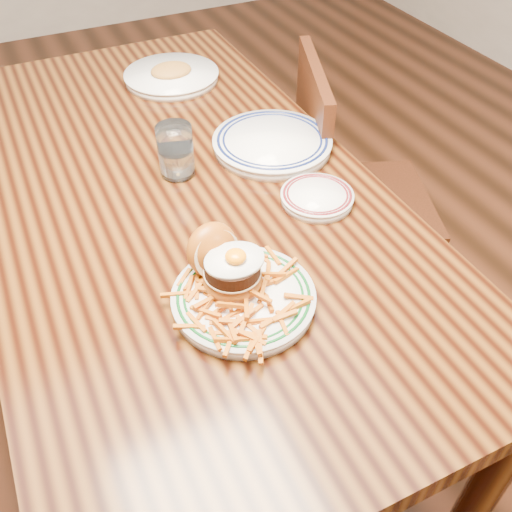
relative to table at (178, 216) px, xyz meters
name	(u,v)px	position (x,y,z in m)	size (l,w,h in m)	color
floor	(198,381)	(0.00, 0.00, -0.66)	(6.00, 6.00, 0.00)	black
table	(178,216)	(0.00, 0.00, 0.00)	(0.85, 1.60, 0.75)	black
chair_right	(344,192)	(0.56, 0.13, -0.20)	(0.52, 0.52, 0.87)	#421B0D
main_plate	(238,286)	(-0.01, -0.38, 0.12)	(0.25, 0.27, 0.12)	white
side_plate	(317,197)	(0.26, -0.19, 0.10)	(0.16, 0.16, 0.02)	white
rear_plate	(272,143)	(0.26, 0.04, 0.11)	(0.29, 0.29, 0.03)	white
water_glass	(176,154)	(0.02, 0.04, 0.14)	(0.08, 0.08, 0.12)	white
far_plate	(172,75)	(0.17, 0.49, 0.10)	(0.27, 0.27, 0.05)	white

